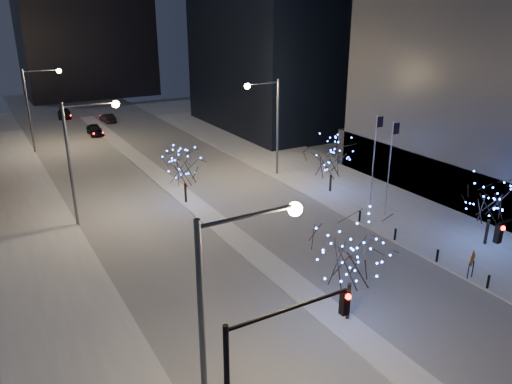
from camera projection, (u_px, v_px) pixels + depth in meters
road at (161, 178)px, 51.70m from camera, size 20.00×130.00×0.02m
median at (179, 192)px, 47.62m from camera, size 2.00×80.00×0.15m
east_sidewalk at (370, 197)px, 46.52m from camera, size 10.00×90.00×0.15m
west_sidewalk at (38, 275)px, 32.94m from camera, size 8.00×90.00×0.15m
street_lamp_w_near at (227, 300)px, 18.46m from camera, size 4.40×0.56×10.00m
street_lamp_w_mid at (82, 147)px, 38.76m from camera, size 4.40×0.56×10.00m
street_lamp_w_far at (36, 99)px, 59.05m from camera, size 4.40×0.56×10.00m
street_lamp_east at (270, 115)px, 50.12m from camera, size 3.90×0.56×10.00m
traffic_signal_west at (266, 366)px, 17.67m from camera, size 5.26×0.43×7.00m
flagpoles at (382, 158)px, 41.88m from camera, size 1.35×2.60×8.00m
bollards at (415, 244)px, 35.97m from camera, size 0.16×12.16×0.90m
car_near at (95, 130)px, 68.94m from camera, size 1.82×4.36×1.47m
car_mid at (108, 118)px, 76.64m from camera, size 1.78×4.10×1.31m
car_far at (64, 114)px, 79.64m from camera, size 2.59×5.01×1.39m
holiday_tree_median_near at (352, 254)px, 26.82m from camera, size 6.43×6.43×6.33m
holiday_tree_median_far at (184, 167)px, 43.91m from camera, size 4.17×4.17×5.07m
holiday_tree_plaza_near at (492, 201)px, 35.96m from camera, size 4.24×4.24×5.15m
holiday_tree_plaza_far at (332, 158)px, 46.59m from camera, size 4.84×4.84×5.36m
construction_sign at (472, 261)px, 32.02m from camera, size 1.14×0.48×1.99m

